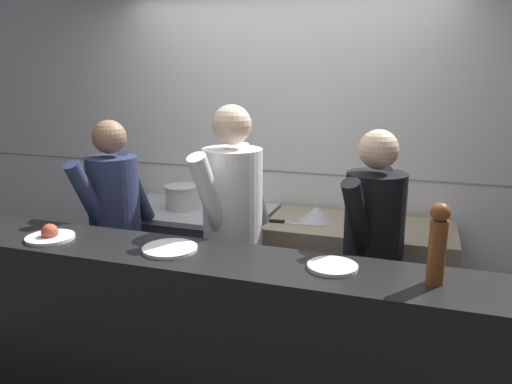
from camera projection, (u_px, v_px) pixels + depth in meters
name	position (u px, v px, depth m)	size (l,w,h in m)	color
wall_back_tiled	(284.00, 152.00, 3.92)	(8.00, 0.06, 2.60)	white
oven_range	(195.00, 263.00, 3.95)	(1.18, 0.71, 0.89)	#38383D
prep_counter	(357.00, 284.00, 3.55)	(1.27, 0.65, 0.89)	gray
pass_counter	(208.00, 350.00, 2.58)	(2.96, 0.45, 1.04)	black
stock_pot	(182.00, 197.00, 3.83)	(0.26, 0.26, 0.18)	beige
mixing_bowl_steel	(317.00, 214.00, 3.53)	(0.25, 0.25, 0.10)	#B7BABF
chefs_knife	(290.00, 223.00, 3.46)	(0.37, 0.06, 0.02)	#B7BABF
plated_dish_main	(50.00, 235.00, 2.69)	(0.26, 0.26, 0.09)	white
plated_dish_appetiser	(170.00, 249.00, 2.52)	(0.28, 0.28, 0.02)	white
plated_dish_dessert	(332.00, 266.00, 2.29)	(0.23, 0.23, 0.02)	white
pepper_mill	(438.00, 242.00, 2.09)	(0.08, 0.08, 0.36)	brown
chef_head_cook	(116.00, 229.00, 3.30)	(0.39, 0.71, 1.62)	black
chef_sous	(233.00, 234.00, 2.99)	(0.43, 0.76, 1.74)	black
chef_line	(372.00, 257.00, 2.81)	(0.42, 0.70, 1.62)	black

